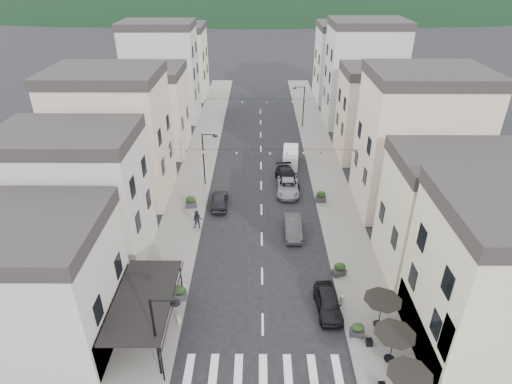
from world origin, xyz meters
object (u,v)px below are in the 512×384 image
at_px(delivery_van, 291,157).
at_px(pedestrian_a, 159,287).
at_px(parked_car_b, 293,227).
at_px(pedestrian_b, 197,220).
at_px(parked_car_c, 288,187).
at_px(parked_car_e, 219,200).
at_px(parked_car_d, 287,178).
at_px(parked_car_a, 328,303).

relative_size(delivery_van, pedestrian_a, 2.56).
bearing_deg(parked_car_b, pedestrian_b, 176.35).
relative_size(parked_car_b, parked_car_c, 0.86).
height_order(parked_car_b, delivery_van, delivery_van).
bearing_deg(pedestrian_b, parked_car_b, -2.93).
bearing_deg(parked_car_c, parked_car_b, -87.63).
xyz_separation_m(parked_car_c, parked_car_e, (-6.97, -2.89, 0.02)).
bearing_deg(delivery_van, parked_car_c, -91.02).
distance_m(parked_car_b, parked_car_e, 8.44).
distance_m(parked_car_b, pedestrian_b, 8.64).
xyz_separation_m(parked_car_d, pedestrian_a, (-10.28, -17.81, 0.25)).
height_order(delivery_van, pedestrian_a, delivery_van).
distance_m(parked_car_c, parked_car_e, 7.54).
xyz_separation_m(pedestrian_a, pedestrian_b, (1.67, 8.80, 0.05)).
height_order(parked_car_d, parked_car_e, parked_car_d).
xyz_separation_m(parked_car_b, parked_car_c, (0.00, 7.65, -0.02)).
bearing_deg(parked_car_a, parked_car_d, 92.62).
height_order(parked_car_d, pedestrian_b, pedestrian_b).
xyz_separation_m(parked_car_a, parked_car_e, (-8.77, 14.21, 0.00)).
distance_m(parked_car_a, parked_car_b, 9.62).
xyz_separation_m(parked_car_d, parked_car_e, (-6.97, -4.85, -0.05)).
height_order(parked_car_a, parked_car_e, parked_car_e).
distance_m(parked_car_a, parked_car_c, 17.20).
distance_m(parked_car_d, delivery_van, 5.02).
relative_size(parked_car_b, parked_car_e, 1.02).
distance_m(parked_car_d, pedestrian_b, 12.46).
distance_m(parked_car_a, pedestrian_b, 14.48).
bearing_deg(parked_car_d, parked_car_a, -90.93).
height_order(parked_car_e, pedestrian_b, pedestrian_b).
height_order(parked_car_e, pedestrian_a, pedestrian_a).
relative_size(parked_car_a, parked_car_e, 1.00).
bearing_deg(parked_car_b, pedestrian_a, -141.04).
bearing_deg(parked_car_a, parked_car_c, 93.23).
height_order(parked_car_a, delivery_van, delivery_van).
relative_size(parked_car_e, delivery_van, 0.91).
relative_size(parked_car_d, pedestrian_a, 2.94).
relative_size(parked_car_a, delivery_van, 0.91).
bearing_deg(parked_car_e, pedestrian_a, 73.78).
xyz_separation_m(parked_car_a, delivery_van, (-1.09, 24.02, 0.33)).
height_order(parked_car_b, pedestrian_b, pedestrian_b).
bearing_deg(parked_car_d, parked_car_e, -151.51).
bearing_deg(delivery_van, pedestrian_b, -118.88).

